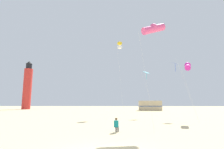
{
  "coord_description": "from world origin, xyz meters",
  "views": [
    {
      "loc": [
        0.62,
        -8.17,
        2.38
      ],
      "look_at": [
        0.07,
        11.76,
        5.53
      ],
      "focal_mm": 28.16,
      "sensor_mm": 36.0,
      "label": 1
    }
  ],
  "objects_px": {
    "rv_van_tan": "(150,106)",
    "kite_tube_magenta": "(188,66)",
    "kite_tube_rainbow": "(153,29)",
    "lighthouse_distant": "(27,86)",
    "kite_flyer_standing": "(116,125)",
    "kite_box_gold": "(120,45)",
    "kite_diamond_blue": "(176,65)",
    "kite_diamond_cyan": "(146,74)"
  },
  "relations": [
    {
      "from": "kite_flyer_standing",
      "to": "kite_diamond_cyan",
      "type": "bearing_deg",
      "value": -97.96
    },
    {
      "from": "kite_tube_magenta",
      "to": "kite_flyer_standing",
      "type": "bearing_deg",
      "value": -139.16
    },
    {
      "from": "kite_tube_rainbow",
      "to": "kite_diamond_blue",
      "type": "bearing_deg",
      "value": 61.8
    },
    {
      "from": "kite_flyer_standing",
      "to": "kite_box_gold",
      "type": "bearing_deg",
      "value": -81.31
    },
    {
      "from": "lighthouse_distant",
      "to": "kite_tube_rainbow",
      "type": "bearing_deg",
      "value": -51.8
    },
    {
      "from": "kite_tube_rainbow",
      "to": "kite_flyer_standing",
      "type": "bearing_deg",
      "value": -156.35
    },
    {
      "from": "kite_flyer_standing",
      "to": "rv_van_tan",
      "type": "distance_m",
      "value": 38.31
    },
    {
      "from": "rv_van_tan",
      "to": "kite_tube_magenta",
      "type": "bearing_deg",
      "value": -89.28
    },
    {
      "from": "kite_tube_magenta",
      "to": "rv_van_tan",
      "type": "distance_m",
      "value": 29.65
    },
    {
      "from": "kite_box_gold",
      "to": "kite_diamond_blue",
      "type": "height_order",
      "value": "kite_box_gold"
    },
    {
      "from": "kite_flyer_standing",
      "to": "kite_diamond_cyan",
      "type": "xyz_separation_m",
      "value": [
        5.05,
        14.83,
        6.47
      ]
    },
    {
      "from": "kite_tube_magenta",
      "to": "kite_tube_rainbow",
      "type": "bearing_deg",
      "value": -131.34
    },
    {
      "from": "kite_flyer_standing",
      "to": "kite_diamond_blue",
      "type": "bearing_deg",
      "value": -116.99
    },
    {
      "from": "kite_flyer_standing",
      "to": "kite_box_gold",
      "type": "distance_m",
      "value": 19.61
    },
    {
      "from": "kite_box_gold",
      "to": "kite_diamond_blue",
      "type": "relative_size",
      "value": 1.56
    },
    {
      "from": "kite_box_gold",
      "to": "rv_van_tan",
      "type": "height_order",
      "value": "kite_box_gold"
    },
    {
      "from": "lighthouse_distant",
      "to": "rv_van_tan",
      "type": "xyz_separation_m",
      "value": [
        40.69,
        -8.56,
        -6.45
      ]
    },
    {
      "from": "kite_tube_rainbow",
      "to": "kite_diamond_cyan",
      "type": "xyz_separation_m",
      "value": [
        1.46,
        13.26,
        -2.3
      ]
    },
    {
      "from": "kite_diamond_cyan",
      "to": "rv_van_tan",
      "type": "relative_size",
      "value": 1.16
    },
    {
      "from": "kite_tube_rainbow",
      "to": "lighthouse_distant",
      "type": "bearing_deg",
      "value": 128.2
    },
    {
      "from": "kite_flyer_standing",
      "to": "kite_tube_rainbow",
      "type": "height_order",
      "value": "kite_tube_rainbow"
    },
    {
      "from": "kite_flyer_standing",
      "to": "lighthouse_distant",
      "type": "relative_size",
      "value": 0.07
    },
    {
      "from": "kite_tube_rainbow",
      "to": "rv_van_tan",
      "type": "height_order",
      "value": "kite_tube_rainbow"
    },
    {
      "from": "kite_diamond_blue",
      "to": "rv_van_tan",
      "type": "height_order",
      "value": "kite_diamond_blue"
    },
    {
      "from": "lighthouse_distant",
      "to": "kite_box_gold",
      "type": "bearing_deg",
      "value": -43.42
    },
    {
      "from": "kite_tube_magenta",
      "to": "rv_van_tan",
      "type": "xyz_separation_m",
      "value": [
        0.4,
        29.12,
        -5.61
      ]
    },
    {
      "from": "kite_tube_rainbow",
      "to": "kite_box_gold",
      "type": "bearing_deg",
      "value": 102.02
    },
    {
      "from": "kite_tube_rainbow",
      "to": "kite_diamond_cyan",
      "type": "relative_size",
      "value": 1.33
    },
    {
      "from": "lighthouse_distant",
      "to": "kite_flyer_standing",
      "type": "bearing_deg",
      "value": -55.74
    },
    {
      "from": "kite_box_gold",
      "to": "kite_diamond_blue",
      "type": "xyz_separation_m",
      "value": [
        8.29,
        -4.22,
        -4.59
      ]
    },
    {
      "from": "kite_box_gold",
      "to": "kite_tube_magenta",
      "type": "height_order",
      "value": "kite_box_gold"
    },
    {
      "from": "rv_van_tan",
      "to": "kite_diamond_blue",
      "type": "bearing_deg",
      "value": -90.11
    },
    {
      "from": "kite_tube_rainbow",
      "to": "rv_van_tan",
      "type": "bearing_deg",
      "value": 80.38
    },
    {
      "from": "kite_diamond_cyan",
      "to": "lighthouse_distant",
      "type": "height_order",
      "value": "lighthouse_distant"
    },
    {
      "from": "kite_tube_rainbow",
      "to": "kite_tube_magenta",
      "type": "distance_m",
      "value": 8.83
    },
    {
      "from": "kite_diamond_blue",
      "to": "kite_diamond_cyan",
      "type": "height_order",
      "value": "kite_diamond_blue"
    },
    {
      "from": "kite_box_gold",
      "to": "kite_tube_rainbow",
      "type": "bearing_deg",
      "value": -77.98
    },
    {
      "from": "kite_tube_magenta",
      "to": "rv_van_tan",
      "type": "bearing_deg",
      "value": 89.21
    },
    {
      "from": "kite_tube_magenta",
      "to": "kite_diamond_blue",
      "type": "xyz_separation_m",
      "value": [
        -0.33,
        3.48,
        0.82
      ]
    },
    {
      "from": "kite_box_gold",
      "to": "lighthouse_distant",
      "type": "xyz_separation_m",
      "value": [
        -31.67,
        29.97,
        -4.56
      ]
    },
    {
      "from": "kite_tube_magenta",
      "to": "kite_diamond_blue",
      "type": "bearing_deg",
      "value": 95.36
    },
    {
      "from": "kite_tube_rainbow",
      "to": "rv_van_tan",
      "type": "distance_m",
      "value": 36.89
    }
  ]
}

